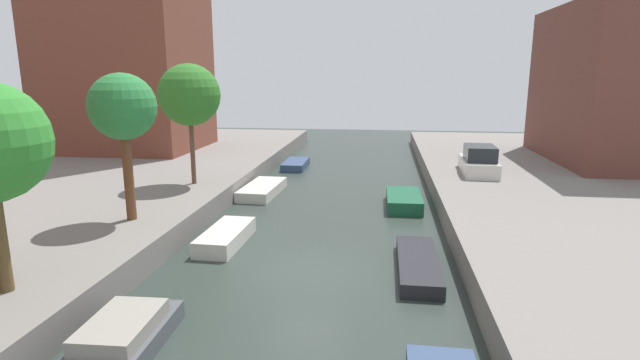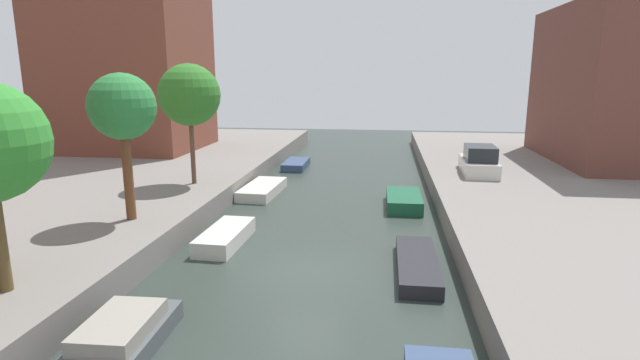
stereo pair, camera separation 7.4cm
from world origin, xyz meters
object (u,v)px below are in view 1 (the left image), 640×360
(street_tree_4, at_px, (189,95))
(moored_boat_left_4, at_px, (262,189))
(moored_boat_left_5, at_px, (296,164))
(moored_boat_right_3, at_px, (418,264))
(parked_car, at_px, (479,162))
(moored_boat_left_3, at_px, (226,237))
(moored_boat_left_2, at_px, (119,342))
(apartment_tower_far, at_px, (122,15))
(street_tree_3, at_px, (123,109))
(moored_boat_right_4, at_px, (404,201))

(street_tree_4, height_order, moored_boat_left_4, street_tree_4)
(moored_boat_left_5, distance_m, moored_boat_right_3, 18.75)
(parked_car, xyz_separation_m, moored_boat_left_3, (-11.14, -10.22, -1.35))
(moored_boat_left_3, distance_m, moored_boat_right_3, 7.33)
(moored_boat_left_2, xyz_separation_m, moored_boat_right_3, (7.17, 5.96, -0.12))
(apartment_tower_far, distance_m, parked_car, 26.03)
(moored_boat_left_2, bearing_deg, apartment_tower_far, 117.27)
(moored_boat_left_3, xyz_separation_m, moored_boat_left_4, (-0.55, 7.91, -0.03))
(apartment_tower_far, distance_m, moored_boat_left_4, 17.93)
(moored_boat_left_2, bearing_deg, street_tree_3, 115.71)
(street_tree_3, bearing_deg, street_tree_4, 90.00)
(street_tree_3, xyz_separation_m, moored_boat_right_3, (10.64, -1.25, -4.93))
(street_tree_3, height_order, moored_boat_left_3, street_tree_3)
(parked_car, relative_size, moored_boat_right_3, 0.94)
(apartment_tower_far, relative_size, moored_boat_right_4, 5.37)
(parked_car, height_order, moored_boat_left_5, parked_car)
(moored_boat_right_3, bearing_deg, moored_boat_left_5, 112.72)
(moored_boat_left_3, height_order, moored_boat_left_4, moored_boat_left_3)
(moored_boat_left_2, xyz_separation_m, moored_boat_left_5, (-0.07, 23.25, -0.11))
(moored_boat_right_4, bearing_deg, moored_boat_left_4, 168.04)
(apartment_tower_far, bearing_deg, moored_boat_left_2, -62.73)
(parked_car, xyz_separation_m, moored_boat_right_4, (-4.18, -3.90, -1.33))
(apartment_tower_far, height_order, parked_car, apartment_tower_far)
(moored_boat_left_2, distance_m, moored_boat_left_4, 15.57)
(street_tree_4, relative_size, moored_boat_left_4, 1.37)
(apartment_tower_far, relative_size, moored_boat_left_2, 4.57)
(street_tree_4, xyz_separation_m, moored_boat_right_4, (10.47, 0.55, -5.07))
(moored_boat_left_5, relative_size, moored_boat_right_3, 0.81)
(parked_car, distance_m, moored_boat_left_5, 12.55)
(parked_car, bearing_deg, moored_boat_right_3, -108.61)
(moored_boat_right_4, bearing_deg, moored_boat_left_2, -116.61)
(street_tree_4, relative_size, moored_boat_left_5, 1.65)
(moored_boat_left_5, height_order, moored_boat_right_4, moored_boat_right_4)
(street_tree_3, relative_size, moored_boat_left_3, 1.54)
(apartment_tower_far, height_order, moored_boat_left_2, apartment_tower_far)
(street_tree_3, xyz_separation_m, street_tree_4, (0.00, 6.21, 0.22))
(parked_car, bearing_deg, street_tree_3, -143.94)
(parked_car, height_order, moored_boat_right_3, parked_car)
(parked_car, xyz_separation_m, moored_boat_left_2, (-11.17, -17.87, -1.29))
(street_tree_3, xyz_separation_m, moored_boat_left_4, (2.95, 8.35, -4.89))
(street_tree_3, bearing_deg, parked_car, 36.06)
(moored_boat_left_5, bearing_deg, moored_boat_left_4, -93.30)
(moored_boat_left_2, bearing_deg, moored_boat_left_5, 90.18)
(street_tree_3, relative_size, street_tree_4, 0.92)
(moored_boat_left_2, height_order, moored_boat_left_3, moored_boat_left_2)
(moored_boat_left_4, xyz_separation_m, moored_boat_left_5, (0.44, 7.69, -0.02))
(moored_boat_left_2, height_order, moored_boat_right_3, moored_boat_left_2)
(street_tree_3, xyz_separation_m, parked_car, (14.65, 10.66, -3.51))
(street_tree_3, xyz_separation_m, moored_boat_left_3, (3.50, 0.44, -4.86))
(moored_boat_left_5, bearing_deg, moored_boat_left_2, -89.82)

